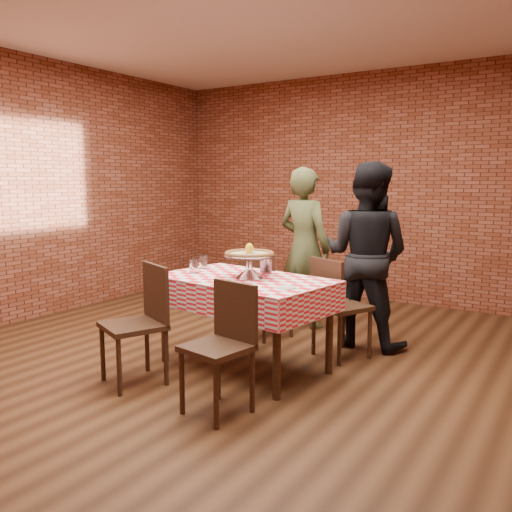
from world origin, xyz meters
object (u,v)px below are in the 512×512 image
table (244,323)px  chair_far_right (342,308)px  diner_olive (304,248)px  condiment_caddy (268,265)px  chair_near_left (133,325)px  chair_near_right (217,350)px  water_glass_left (194,266)px  diner_black (366,255)px  pizza_stand (249,266)px  pizza (249,254)px  chair_far_left (267,293)px  water_glass_right (203,262)px

table → chair_far_right: chair_far_right is taller
chair_far_right → diner_olive: bearing=-18.9°
condiment_caddy → chair_near_left: (-0.59, -1.00, -0.38)m
chair_near_right → water_glass_left: bearing=146.1°
table → diner_black: (0.62, 1.13, 0.48)m
pizza_stand → pizza: size_ratio=1.04×
chair_near_left → chair_far_left: chair_near_left is taller
condiment_caddy → chair_far_left: (-0.37, 0.60, -0.39)m
table → chair_near_left: 0.91m
diner_black → chair_near_right: bearing=83.7°
pizza → water_glass_left: pizza is taller
chair_far_right → chair_near_left: bearing=77.8°
water_glass_left → water_glass_right: size_ratio=1.00×
chair_near_left → chair_far_right: bearing=75.9°
condiment_caddy → chair_near_right: bearing=-85.3°
diner_olive → diner_black: bearing=169.9°
chair_far_right → diner_black: (0.04, 0.44, 0.41)m
table → chair_far_right: (0.57, 0.69, 0.07)m
pizza → chair_near_left: pizza is taller
table → pizza_stand: pizza_stand is taller
condiment_caddy → chair_far_right: condiment_caddy is taller
water_glass_left → pizza_stand: bearing=6.5°
chair_near_left → diner_black: size_ratio=0.53×
water_glass_right → chair_near_right: bearing=-48.3°
water_glass_right → diner_olive: size_ratio=0.07×
table → water_glass_left: (-0.49, -0.03, 0.44)m
condiment_caddy → diner_olive: (-0.25, 1.15, 0.01)m
diner_black → pizza_stand: bearing=64.0°
condiment_caddy → chair_near_right: 1.19m
water_glass_left → chair_far_right: (1.06, 0.72, -0.38)m
chair_near_right → diner_black: 2.02m
condiment_caddy → diner_black: 1.02m
chair_near_right → chair_far_right: (0.23, 1.51, 0.01)m
water_glass_right → chair_near_right: size_ratio=0.14×
pizza_stand → water_glass_right: 0.62m
chair_far_left → diner_black: diner_black is taller
chair_far_left → diner_black: size_ratio=0.51×
pizza → chair_far_right: pizza is taller
pizza_stand → chair_far_left: 0.99m
water_glass_right → condiment_caddy: condiment_caddy is taller
pizza_stand → water_glass_left: (-0.53, -0.06, -0.03)m
diner_olive → pizza_stand: bearing=108.6°
pizza → diner_black: diner_black is taller
diner_olive → table: bearing=107.0°
water_glass_left → water_glass_right: same height
table → diner_black: size_ratio=0.81×
pizza_stand → chair_far_left: (-0.33, 0.84, -0.41)m
chair_far_right → condiment_caddy: bearing=65.3°
water_glass_left → diner_black: size_ratio=0.07×
chair_far_right → chair_near_right: bearing=106.4°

